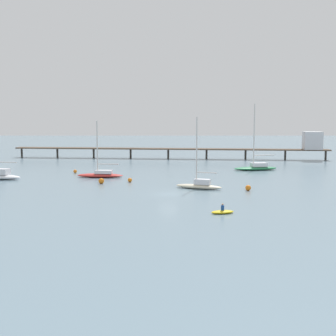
{
  "coord_description": "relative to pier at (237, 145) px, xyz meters",
  "views": [
    {
      "loc": [
        -0.06,
        -61.61,
        10.49
      ],
      "look_at": [
        0.0,
        18.58,
        1.5
      ],
      "focal_mm": 48.51,
      "sensor_mm": 36.0,
      "label": 1
    }
  ],
  "objects": [
    {
      "name": "ground_plane",
      "position": [
        -17.25,
        -51.22,
        -3.61
      ],
      "size": [
        400.0,
        400.0,
        0.0
      ],
      "primitive_type": "plane",
      "color": "slate"
    },
    {
      "name": "pier",
      "position": [
        0.0,
        0.0,
        0.0
      ],
      "size": [
        79.44,
        12.08,
        7.0
      ],
      "color": "brown",
      "rests_on": "ground_plane"
    },
    {
      "name": "sailboat_cream",
      "position": [
        -12.68,
        -46.79,
        -2.9
      ],
      "size": [
        7.17,
        4.1,
        10.54
      ],
      "color": "beige",
      "rests_on": "ground_plane"
    },
    {
      "name": "sailboat_green",
      "position": [
        0.26,
        -23.11,
        -2.9
      ],
      "size": [
        9.24,
        4.34,
        13.14
      ],
      "color": "#287F4C",
      "rests_on": "ground_plane"
    },
    {
      "name": "sailboat_red",
      "position": [
        -29.14,
        -33.99,
        -3.01
      ],
      "size": [
        8.3,
        3.0,
        9.92
      ],
      "color": "red",
      "rests_on": "ground_plane"
    },
    {
      "name": "dinghy_yellow",
      "position": [
        -11.34,
        -64.04,
        -3.4
      ],
      "size": [
        2.77,
        1.75,
        1.14
      ],
      "color": "yellow",
      "rests_on": "ground_plane"
    },
    {
      "name": "mooring_buoy_mid",
      "position": [
        -23.5,
        -39.95,
        -3.26
      ],
      "size": [
        0.7,
        0.7,
        0.7
      ],
      "primitive_type": "sphere",
      "color": "orange",
      "rests_on": "ground_plane"
    },
    {
      "name": "mooring_buoy_inner",
      "position": [
        -34.85,
        -27.91,
        -3.27
      ],
      "size": [
        0.67,
        0.67,
        0.67
      ],
      "primitive_type": "sphere",
      "color": "orange",
      "rests_on": "ground_plane"
    },
    {
      "name": "mooring_buoy_far",
      "position": [
        -27.89,
        -41.7,
        -3.16
      ],
      "size": [
        0.9,
        0.9,
        0.9
      ],
      "primitive_type": "sphere",
      "color": "orange",
      "rests_on": "ground_plane"
    },
    {
      "name": "mooring_buoy_outer",
      "position": [
        -5.79,
        -48.5,
        -3.2
      ],
      "size": [
        0.82,
        0.82,
        0.82
      ],
      "primitive_type": "sphere",
      "color": "orange",
      "rests_on": "ground_plane"
    }
  ]
}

